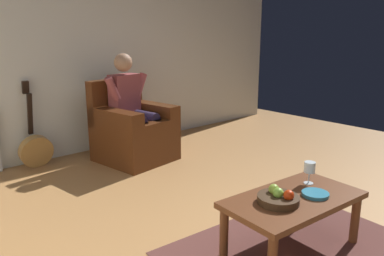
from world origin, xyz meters
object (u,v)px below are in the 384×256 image
(armchair, at_px, (133,132))
(guitar, at_px, (36,148))
(person_seated, at_px, (132,104))
(fruit_bowl, at_px, (278,198))
(coffee_table, at_px, (293,205))
(decorative_dish, at_px, (315,194))
(wine_glass_near, at_px, (310,169))

(armchair, distance_m, guitar, 1.09)
(person_seated, height_order, fruit_bowl, person_seated)
(coffee_table, distance_m, fruit_bowl, 0.18)
(armchair, xyz_separation_m, decorative_dish, (0.13, 2.46, 0.07))
(fruit_bowl, bearing_deg, wine_glass_near, -173.55)
(person_seated, relative_size, coffee_table, 1.23)
(fruit_bowl, xyz_separation_m, decorative_dish, (-0.28, 0.10, -0.02))
(armchair, relative_size, person_seated, 0.76)
(coffee_table, xyz_separation_m, wine_glass_near, (-0.28, -0.06, 0.18))
(armchair, distance_m, fruit_bowl, 2.40)
(wine_glass_near, bearing_deg, fruit_bowl, 6.45)
(wine_glass_near, xyz_separation_m, fruit_bowl, (0.44, 0.05, -0.08))
(guitar, relative_size, wine_glass_near, 5.80)
(armchair, bearing_deg, person_seated, 90.00)
(coffee_table, bearing_deg, armchair, -96.21)
(guitar, distance_m, wine_glass_near, 3.00)
(person_seated, distance_m, wine_glass_near, 2.32)
(wine_glass_near, relative_size, fruit_bowl, 0.61)
(person_seated, xyz_separation_m, guitar, (0.96, -0.51, -0.45))
(armchair, bearing_deg, wine_glass_near, 82.31)
(coffee_table, height_order, wine_glass_near, wine_glass_near)
(armchair, height_order, coffee_table, armchair)
(coffee_table, height_order, guitar, guitar)
(guitar, distance_m, fruit_bowl, 2.93)
(armchair, height_order, person_seated, person_seated)
(coffee_table, relative_size, decorative_dish, 5.56)
(wine_glass_near, relative_size, decorative_dish, 0.92)
(person_seated, distance_m, coffee_table, 2.41)
(person_seated, relative_size, decorative_dish, 6.84)
(fruit_bowl, bearing_deg, guitar, -79.22)
(decorative_dish, bearing_deg, fruit_bowl, -19.51)
(armchair, relative_size, coffee_table, 0.93)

